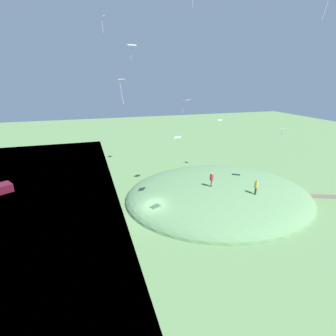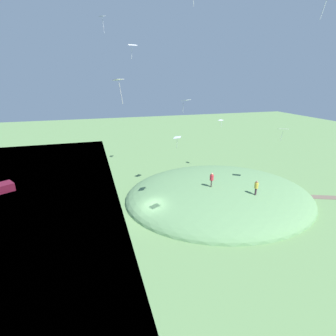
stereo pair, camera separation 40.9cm
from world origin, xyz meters
name	(u,v)px [view 1 (the left image)]	position (x,y,z in m)	size (l,w,h in m)	color
ground_plane	(151,216)	(0.00, 0.00, 0.00)	(160.00, 160.00, 0.00)	#618951
grass_hill	(218,196)	(9.78, 2.61, 0.00)	(24.29, 21.74, 4.47)	#618E5A
dirt_path	(330,197)	(23.54, -2.04, 0.02)	(10.27, 1.15, 0.04)	brown
person_watching_kites	(212,178)	(7.89, 1.09, 3.30)	(0.63, 0.63, 1.78)	#595149
person_near_shore	(256,186)	(11.91, -2.11, 3.06)	(0.59, 0.59, 1.74)	#402B34
kite_1	(178,138)	(3.18, 0.20, 8.70)	(1.10, 1.24, 1.29)	white
kite_2	(132,45)	(0.55, 10.34, 18.53)	(1.20, 0.89, 1.76)	white
kite_3	(119,81)	(-2.74, -0.63, 14.37)	(1.14, 1.13, 2.20)	white
kite_4	(220,120)	(14.55, 12.19, 8.28)	(0.74, 0.88, 1.14)	white
kite_6	(185,101)	(6.07, 5.58, 12.03)	(1.35, 1.29, 1.66)	silver
kite_7	(282,129)	(15.92, -0.43, 9.02)	(1.32, 1.21, 1.49)	white
kite_8	(101,17)	(-2.72, 12.93, 21.93)	(0.94, 0.92, 1.99)	white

